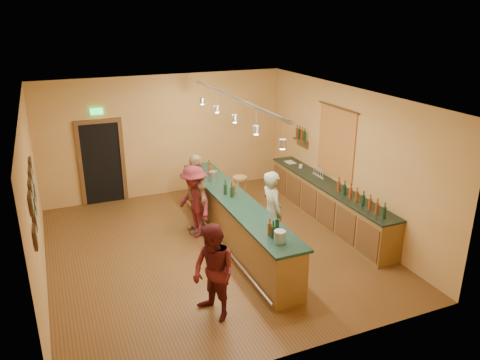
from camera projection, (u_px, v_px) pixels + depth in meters
name	position (u px, v px, depth m)	size (l,w,h in m)	color
floor	(212.00, 248.00, 9.87)	(7.00, 7.00, 0.00)	#543318
ceiling	(208.00, 97.00, 8.77)	(6.50, 7.00, 0.02)	silver
wall_back	(166.00, 136.00, 12.35)	(6.50, 0.02, 3.20)	#B48643
wall_front	(296.00, 258.00, 6.30)	(6.50, 0.02, 3.20)	#B48643
wall_left	(34.00, 202.00, 8.14)	(0.02, 7.00, 3.20)	#B48643
wall_right	(346.00, 158.00, 10.51)	(0.02, 7.00, 3.20)	#B48643
doorway	(102.00, 161.00, 11.87)	(1.15, 0.09, 2.48)	black
tapestry	(336.00, 143.00, 10.76)	(0.03, 1.40, 1.60)	#A63E21
bottle_shelf	(301.00, 136.00, 12.10)	(0.17, 0.55, 0.54)	#4F3917
picture_grid	(33.00, 198.00, 7.38)	(0.06, 2.20, 0.70)	#382111
back_counter	(328.00, 203.00, 10.94)	(0.60, 4.55, 1.27)	brown
tasting_bar	(235.00, 218.00, 9.86)	(0.73, 5.10, 1.38)	brown
pendant_track	(235.00, 106.00, 9.05)	(0.11, 4.60, 0.50)	silver
bartender	(272.00, 212.00, 9.51)	(0.64, 0.42, 1.74)	gray
customer_a	(214.00, 273.00, 7.42)	(0.79, 0.62, 1.63)	#59191E
customer_b	(197.00, 194.00, 10.34)	(1.07, 0.44, 1.82)	#997A51
customer_c	(194.00, 201.00, 10.19)	(1.05, 0.60, 1.63)	#59191E
bar_stool	(240.00, 182.00, 11.92)	(0.36, 0.36, 0.75)	#A07D48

